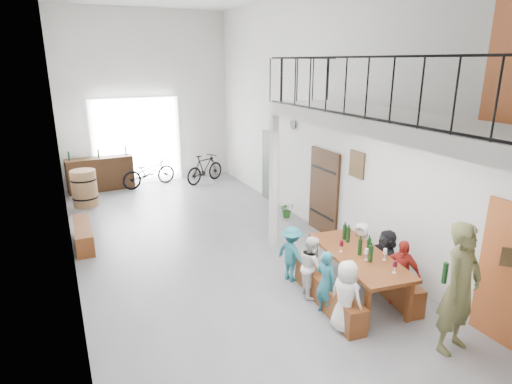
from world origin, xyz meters
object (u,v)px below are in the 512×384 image
bench_inner (328,293)px  serving_counter (100,174)px  side_bench (83,235)px  bicycle_near (149,172)px  oak_barrel (84,188)px  host_standing (460,289)px  tasting_table (359,259)px

bench_inner → serving_counter: 9.07m
side_bench → serving_counter: serving_counter is taller
bicycle_near → side_bench: bearing=134.5°
serving_counter → bench_inner: bearing=-76.6°
oak_barrel → host_standing: bearing=-64.8°
oak_barrel → bicycle_near: 2.37m
host_standing → bicycle_near: host_standing is taller
tasting_table → bicycle_near: 8.58m
bench_inner → side_bench: (-3.49, 4.41, 0.00)m
bench_inner → oak_barrel: oak_barrel is taller
side_bench → host_standing: host_standing is taller
side_bench → tasting_table: bearing=-46.6°
tasting_table → bicycle_near: size_ratio=1.24×
side_bench → oak_barrel: (0.26, 2.82, 0.28)m
bicycle_near → tasting_table: bearing=176.6°
tasting_table → bicycle_near: (-1.81, 8.38, -0.23)m
bicycle_near → oak_barrel: bearing=104.8°
host_standing → bicycle_near: bearing=91.2°
side_bench → serving_counter: (0.84, 4.27, 0.29)m
serving_counter → host_standing: host_standing is taller
side_bench → host_standing: (4.45, -6.09, 0.72)m
bench_inner → side_bench: bearing=135.0°
bench_inner → side_bench: 5.62m
host_standing → bicycle_near: 10.35m
tasting_table → oak_barrel: (-3.86, 7.18, -0.19)m
bench_inner → host_standing: host_standing is taller
tasting_table → bicycle_near: bicycle_near is taller
oak_barrel → bicycle_near: bearing=30.4°
tasting_table → side_bench: size_ratio=1.38×
serving_counter → oak_barrel: bearing=-115.4°
tasting_table → bench_inner: (-0.63, -0.04, -0.48)m
bench_inner → oak_barrel: bearing=120.7°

